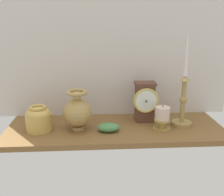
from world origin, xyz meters
The scene contains 8 objects.
ground_plane centered at (0.00, 0.00, -1.20)cm, with size 100.00×36.00×2.40cm, color brown.
back_wall centered at (0.00, 18.50, 32.50)cm, with size 120.00×2.00×65.00cm, color silver.
mantel_clock centered at (14.85, 6.54, 10.09)cm, with size 12.09×9.77×19.43cm.
candlestick_tall_left centered at (31.47, 0.40, 12.60)cm, with size 9.43×9.43×43.91cm.
brass_vase_bulbous centered at (-17.04, -1.75, 8.57)cm, with size 12.82×12.82×18.18cm.
brass_vase_jar centered at (-34.33, -1.98, 5.76)cm, with size 11.49×11.49×11.39cm.
pillar_candle_front centered at (21.27, -3.08, 5.42)cm, with size 8.16×8.16×11.37cm.
ivy_sprig centered at (-3.26, -4.92, 1.86)cm, with size 9.82×6.87×3.73cm.
Camera 1 is at (-8.64, -114.47, 47.39)cm, focal length 42.51 mm.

